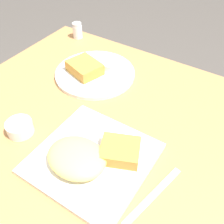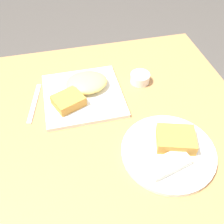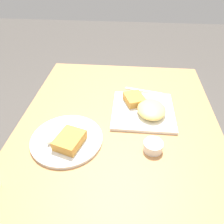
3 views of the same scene
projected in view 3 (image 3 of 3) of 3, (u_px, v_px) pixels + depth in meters
ground_plane at (117, 201)px, 1.48m from camera, size 8.00×8.00×0.00m
dining_table at (118, 130)px, 1.06m from camera, size 1.03×0.90×0.74m
plate_square_near at (145, 109)px, 1.03m from camera, size 0.29×0.29×0.06m
plate_oval_far at (67, 139)px, 0.88m from camera, size 0.29×0.29×0.05m
sauce_ramekin at (153, 146)px, 0.85m from camera, size 0.08×0.08×0.04m
butter_knife at (143, 91)px, 1.18m from camera, size 0.06×0.20×0.00m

